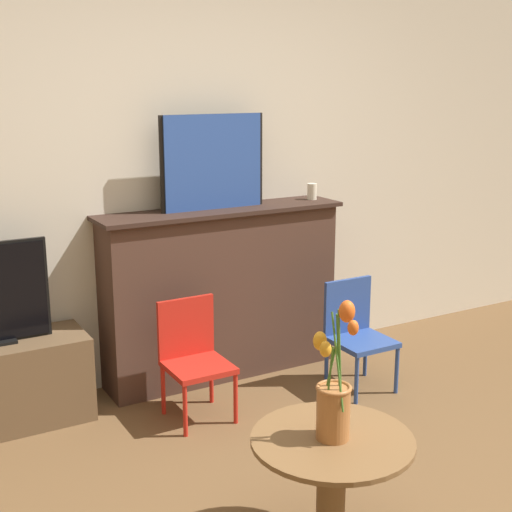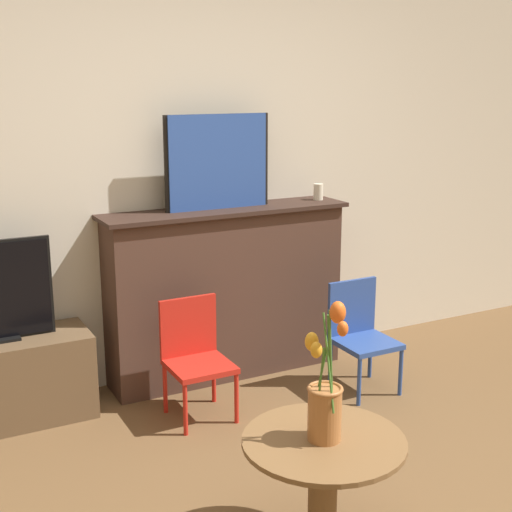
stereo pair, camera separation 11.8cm
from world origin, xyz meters
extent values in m
cube|color=beige|center=(0.00, 2.13, 1.35)|extent=(8.00, 0.06, 2.70)
cube|color=#4C3328|center=(0.19, 1.94, 0.53)|extent=(1.47, 0.31, 1.05)
cube|color=#35231C|center=(0.19, 1.93, 1.04)|extent=(1.53, 0.35, 0.02)
cube|color=black|center=(0.15, 1.96, 1.33)|extent=(0.66, 0.02, 0.55)
cube|color=#2D51A8|center=(0.15, 1.94, 1.33)|extent=(0.62, 0.02, 0.55)
cylinder|color=silver|center=(0.85, 1.94, 1.10)|extent=(0.06, 0.06, 0.10)
cylinder|color=red|center=(-0.35, 1.30, 0.14)|extent=(0.02, 0.02, 0.28)
cylinder|color=red|center=(-0.05, 1.30, 0.14)|extent=(0.02, 0.02, 0.28)
cylinder|color=red|center=(-0.35, 1.60, 0.14)|extent=(0.02, 0.02, 0.28)
cylinder|color=red|center=(-0.05, 1.60, 0.14)|extent=(0.02, 0.02, 0.28)
cube|color=red|center=(-0.20, 1.45, 0.30)|extent=(0.33, 0.33, 0.03)
cube|color=red|center=(-0.20, 1.60, 0.48)|extent=(0.33, 0.02, 0.33)
cylinder|color=#2D4C99|center=(0.65, 1.17, 0.14)|extent=(0.02, 0.02, 0.28)
cylinder|color=#2D4C99|center=(0.95, 1.17, 0.14)|extent=(0.02, 0.02, 0.28)
cylinder|color=#2D4C99|center=(0.65, 1.47, 0.14)|extent=(0.02, 0.02, 0.28)
cylinder|color=#2D4C99|center=(0.95, 1.47, 0.14)|extent=(0.02, 0.02, 0.28)
cube|color=#2D4C99|center=(0.80, 1.32, 0.30)|extent=(0.33, 0.33, 0.03)
cube|color=#2D4C99|center=(0.80, 1.47, 0.48)|extent=(0.33, 0.02, 0.33)
cylinder|color=brown|center=(-0.24, 0.18, 0.23)|extent=(0.11, 0.11, 0.47)
cylinder|color=brown|center=(-0.24, 0.18, 0.48)|extent=(0.62, 0.62, 0.02)
cylinder|color=#AD6B38|center=(-0.24, 0.18, 0.59)|extent=(0.13, 0.13, 0.20)
torus|color=#AD6B38|center=(-0.24, 0.18, 0.69)|extent=(0.14, 0.14, 0.02)
cylinder|color=#477A2D|center=(-0.26, 0.18, 0.74)|extent=(0.03, 0.01, 0.23)
ellipsoid|color=orange|center=(-0.28, 0.17, 0.85)|extent=(0.04, 0.04, 0.06)
cylinder|color=#477A2D|center=(-0.23, 0.16, 0.81)|extent=(0.02, 0.03, 0.38)
ellipsoid|color=orange|center=(-0.22, 0.13, 0.99)|extent=(0.06, 0.06, 0.08)
cylinder|color=#477A2D|center=(-0.24, 0.16, 0.80)|extent=(0.02, 0.11, 0.35)
ellipsoid|color=orange|center=(-0.26, 0.05, 0.97)|extent=(0.04, 0.04, 0.05)
cylinder|color=#477A2D|center=(-0.22, 0.18, 0.80)|extent=(0.04, 0.02, 0.36)
ellipsoid|color=orange|center=(-0.18, 0.19, 0.97)|extent=(0.05, 0.05, 0.07)
cylinder|color=#477A2D|center=(-0.24, 0.20, 0.74)|extent=(0.02, 0.06, 0.24)
ellipsoid|color=orange|center=(-0.25, 0.25, 0.85)|extent=(0.05, 0.05, 0.07)
camera|label=1|loc=(-1.69, -1.79, 1.79)|focal=50.00mm
camera|label=2|loc=(-1.59, -1.85, 1.79)|focal=50.00mm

